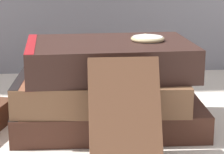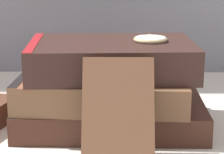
% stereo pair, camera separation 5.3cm
% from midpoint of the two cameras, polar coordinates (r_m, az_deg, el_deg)
% --- Properties ---
extents(ground_plane, '(3.00, 3.00, 0.00)m').
position_cam_midpoint_polar(ground_plane, '(0.62, 3.08, -7.39)').
color(ground_plane, beige).
extents(book_flat_bottom, '(0.26, 0.17, 0.04)m').
position_cam_midpoint_polar(book_flat_bottom, '(0.66, 1.63, -4.38)').
color(book_flat_bottom, '#422319').
rests_on(book_flat_bottom, ground_plane).
extents(book_flat_middle, '(0.23, 0.16, 0.04)m').
position_cam_midpoint_polar(book_flat_middle, '(0.64, 0.67, -1.40)').
color(book_flat_middle, brown).
rests_on(book_flat_middle, book_flat_bottom).
extents(book_flat_top, '(0.23, 0.16, 0.05)m').
position_cam_midpoint_polar(book_flat_top, '(0.64, 1.75, 2.30)').
color(book_flat_top, '#331E19').
rests_on(book_flat_top, book_flat_middle).
extents(book_leaning_front, '(0.08, 0.07, 0.12)m').
position_cam_midpoint_polar(book_leaning_front, '(0.53, 3.26, -4.92)').
color(book_leaning_front, brown).
rests_on(book_leaning_front, ground_plane).
extents(pocket_watch, '(0.05, 0.05, 0.01)m').
position_cam_midpoint_polar(pocket_watch, '(0.64, 6.98, 4.58)').
color(pocket_watch, white).
rests_on(pocket_watch, book_flat_top).
extents(reading_glasses, '(0.10, 0.06, 0.00)m').
position_cam_midpoint_polar(reading_glasses, '(0.79, -4.76, -2.50)').
color(reading_glasses, '#4C3828').
rests_on(reading_glasses, ground_plane).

